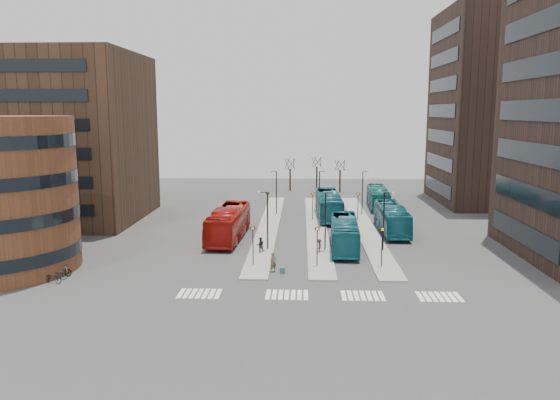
{
  "coord_description": "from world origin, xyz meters",
  "views": [
    {
      "loc": [
        0.11,
        -37.54,
        14.39
      ],
      "look_at": [
        -2.19,
        20.18,
        5.0
      ],
      "focal_mm": 35.0,
      "sensor_mm": 36.0,
      "label": 1
    }
  ],
  "objects_px": {
    "teal_bus_d": "(378,197)",
    "teal_bus_c": "(392,219)",
    "traveller": "(273,262)",
    "bicycle_far": "(57,275)",
    "commuter_c": "(319,246)",
    "red_bus": "(229,223)",
    "teal_bus_a": "(344,234)",
    "teal_bus_b": "(329,205)",
    "bicycle_near": "(52,278)",
    "suitcase": "(283,270)",
    "commuter_a": "(260,245)",
    "bicycle_mid": "(62,270)",
    "commuter_b": "(335,249)"
  },
  "relations": [
    {
      "from": "commuter_a",
      "to": "suitcase",
      "type": "bearing_deg",
      "value": 95.11
    },
    {
      "from": "suitcase",
      "to": "commuter_a",
      "type": "relative_size",
      "value": 0.33
    },
    {
      "from": "teal_bus_b",
      "to": "bicycle_far",
      "type": "distance_m",
      "value": 37.91
    },
    {
      "from": "red_bus",
      "to": "teal_bus_d",
      "type": "height_order",
      "value": "red_bus"
    },
    {
      "from": "commuter_c",
      "to": "suitcase",
      "type": "bearing_deg",
      "value": -17.52
    },
    {
      "from": "teal_bus_c",
      "to": "teal_bus_b",
      "type": "bearing_deg",
      "value": 130.3
    },
    {
      "from": "traveller",
      "to": "bicycle_near",
      "type": "distance_m",
      "value": 19.03
    },
    {
      "from": "suitcase",
      "to": "commuter_c",
      "type": "height_order",
      "value": "commuter_c"
    },
    {
      "from": "suitcase",
      "to": "teal_bus_c",
      "type": "distance_m",
      "value": 21.43
    },
    {
      "from": "suitcase",
      "to": "bicycle_far",
      "type": "xyz_separation_m",
      "value": [
        -19.45,
        -2.77,
        0.19
      ]
    },
    {
      "from": "bicycle_near",
      "to": "commuter_b",
      "type": "bearing_deg",
      "value": -58.57
    },
    {
      "from": "teal_bus_c",
      "to": "commuter_b",
      "type": "bearing_deg",
      "value": -121.77
    },
    {
      "from": "red_bus",
      "to": "bicycle_far",
      "type": "distance_m",
      "value": 20.42
    },
    {
      "from": "red_bus",
      "to": "teal_bus_a",
      "type": "distance_m",
      "value": 13.4
    },
    {
      "from": "commuter_a",
      "to": "bicycle_mid",
      "type": "xyz_separation_m",
      "value": [
        -16.91,
        -8.68,
        -0.3
      ]
    },
    {
      "from": "teal_bus_d",
      "to": "teal_bus_c",
      "type": "bearing_deg",
      "value": -89.67
    },
    {
      "from": "red_bus",
      "to": "teal_bus_d",
      "type": "distance_m",
      "value": 29.14
    },
    {
      "from": "bicycle_near",
      "to": "bicycle_mid",
      "type": "relative_size",
      "value": 0.99
    },
    {
      "from": "suitcase",
      "to": "teal_bus_b",
      "type": "distance_m",
      "value": 26.46
    },
    {
      "from": "bicycle_near",
      "to": "commuter_c",
      "type": "bearing_deg",
      "value": -53.62
    },
    {
      "from": "commuter_b",
      "to": "bicycle_far",
      "type": "xyz_separation_m",
      "value": [
        -24.52,
        -8.25,
        -0.43
      ]
    },
    {
      "from": "traveller",
      "to": "commuter_c",
      "type": "xyz_separation_m",
      "value": [
        4.36,
        6.84,
        -0.16
      ]
    },
    {
      "from": "traveller",
      "to": "bicycle_mid",
      "type": "bearing_deg",
      "value": 156.34
    },
    {
      "from": "suitcase",
      "to": "commuter_b",
      "type": "distance_m",
      "value": 7.5
    },
    {
      "from": "traveller",
      "to": "commuter_a",
      "type": "xyz_separation_m",
      "value": [
        -1.68,
        6.55,
        -0.06
      ]
    },
    {
      "from": "traveller",
      "to": "suitcase",
      "type": "bearing_deg",
      "value": -55.12
    },
    {
      "from": "suitcase",
      "to": "commuter_a",
      "type": "height_order",
      "value": "commuter_a"
    },
    {
      "from": "teal_bus_a",
      "to": "bicycle_near",
      "type": "xyz_separation_m",
      "value": [
        -25.67,
        -12.79,
        -1.17
      ]
    },
    {
      "from": "teal_bus_c",
      "to": "bicycle_near",
      "type": "bearing_deg",
      "value": -146.39
    },
    {
      "from": "traveller",
      "to": "bicycle_near",
      "type": "bearing_deg",
      "value": 162.07
    },
    {
      "from": "commuter_a",
      "to": "teal_bus_a",
      "type": "bearing_deg",
      "value": 179.21
    },
    {
      "from": "commuter_c",
      "to": "bicycle_mid",
      "type": "distance_m",
      "value": 24.64
    },
    {
      "from": "commuter_b",
      "to": "teal_bus_d",
      "type": "bearing_deg",
      "value": -4.31
    },
    {
      "from": "commuter_b",
      "to": "teal_bus_c",
      "type": "bearing_deg",
      "value": -20.65
    },
    {
      "from": "bicycle_far",
      "to": "teal_bus_b",
      "type": "bearing_deg",
      "value": -56.04
    },
    {
      "from": "commuter_b",
      "to": "teal_bus_b",
      "type": "bearing_deg",
      "value": 10.64
    },
    {
      "from": "commuter_b",
      "to": "commuter_c",
      "type": "relative_size",
      "value": 1.22
    },
    {
      "from": "teal_bus_a",
      "to": "bicycle_far",
      "type": "height_order",
      "value": "teal_bus_a"
    },
    {
      "from": "traveller",
      "to": "teal_bus_c",
      "type": "bearing_deg",
      "value": 21.54
    },
    {
      "from": "red_bus",
      "to": "commuter_b",
      "type": "relative_size",
      "value": 7.4
    },
    {
      "from": "teal_bus_b",
      "to": "commuter_b",
      "type": "height_order",
      "value": "teal_bus_b"
    },
    {
      "from": "red_bus",
      "to": "teal_bus_c",
      "type": "bearing_deg",
      "value": 15.56
    },
    {
      "from": "bicycle_mid",
      "to": "traveller",
      "type": "bearing_deg",
      "value": -80.93
    },
    {
      "from": "red_bus",
      "to": "teal_bus_a",
      "type": "relative_size",
      "value": 1.12
    },
    {
      "from": "teal_bus_a",
      "to": "commuter_b",
      "type": "relative_size",
      "value": 6.59
    },
    {
      "from": "commuter_b",
      "to": "red_bus",
      "type": "bearing_deg",
      "value": 68.56
    },
    {
      "from": "suitcase",
      "to": "teal_bus_a",
      "type": "bearing_deg",
      "value": 63.68
    },
    {
      "from": "teal_bus_c",
      "to": "commuter_b",
      "type": "height_order",
      "value": "teal_bus_c"
    },
    {
      "from": "teal_bus_a",
      "to": "bicycle_near",
      "type": "distance_m",
      "value": 28.7
    },
    {
      "from": "bicycle_far",
      "to": "commuter_c",
      "type": "bearing_deg",
      "value": -81.57
    }
  ]
}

